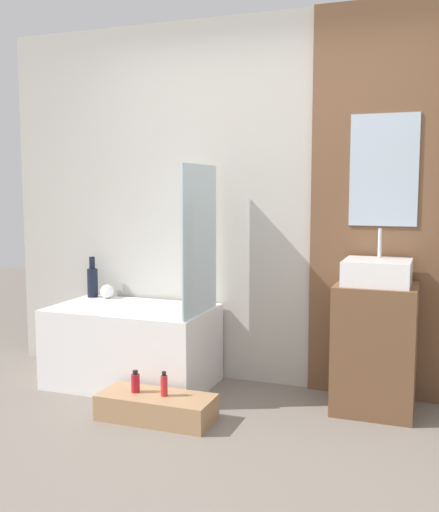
{
  "coord_description": "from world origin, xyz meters",
  "views": [
    {
      "loc": [
        1.12,
        -2.52,
        1.41
      ],
      "look_at": [
        -0.07,
        0.71,
        1.01
      ],
      "focal_mm": 42.0,
      "sensor_mm": 36.0,
      "label": 1
    }
  ],
  "objects_px": {
    "vase_tall_dark": "(93,281)",
    "bottle_soap_primary": "(135,382)",
    "bathtub": "(132,345)",
    "wooden_step_bench": "(156,407)",
    "vase_round_light": "(107,291)",
    "bottle_soap_secondary": "(164,385)",
    "sink": "(377,272)"
  },
  "relations": [
    {
      "from": "vase_tall_dark",
      "to": "bottle_soap_primary",
      "type": "distance_m",
      "value": 1.22
    },
    {
      "from": "bathtub",
      "to": "bottle_soap_primary",
      "type": "height_order",
      "value": "bathtub"
    },
    {
      "from": "bathtub",
      "to": "wooden_step_bench",
      "type": "xyz_separation_m",
      "value": [
        0.45,
        -0.54,
        -0.21
      ]
    },
    {
      "from": "vase_round_light",
      "to": "bottle_soap_secondary",
      "type": "height_order",
      "value": "vase_round_light"
    },
    {
      "from": "vase_round_light",
      "to": "bottle_soap_primary",
      "type": "bearing_deg",
      "value": -50.04
    },
    {
      "from": "vase_tall_dark",
      "to": "bottle_soap_secondary",
      "type": "height_order",
      "value": "vase_tall_dark"
    },
    {
      "from": "bathtub",
      "to": "bottle_soap_secondary",
      "type": "bearing_deg",
      "value": -46.83
    },
    {
      "from": "bathtub",
      "to": "bottle_soap_primary",
      "type": "distance_m",
      "value": 0.63
    },
    {
      "from": "sink",
      "to": "bottle_soap_secondary",
      "type": "relative_size",
      "value": 2.66
    },
    {
      "from": "bottle_soap_primary",
      "to": "wooden_step_bench",
      "type": "bearing_deg",
      "value": 0.0
    },
    {
      "from": "sink",
      "to": "vase_round_light",
      "type": "distance_m",
      "value": 2.04
    },
    {
      "from": "sink",
      "to": "vase_tall_dark",
      "type": "distance_m",
      "value": 2.17
    },
    {
      "from": "bathtub",
      "to": "bottle_soap_primary",
      "type": "bearing_deg",
      "value": -59.96
    },
    {
      "from": "sink",
      "to": "vase_round_light",
      "type": "relative_size",
      "value": 3.83
    },
    {
      "from": "sink",
      "to": "vase_tall_dark",
      "type": "xyz_separation_m",
      "value": [
        -2.16,
        0.16,
        -0.19
      ]
    },
    {
      "from": "vase_round_light",
      "to": "bottle_soap_primary",
      "type": "height_order",
      "value": "vase_round_light"
    },
    {
      "from": "bottle_soap_primary",
      "to": "vase_tall_dark",
      "type": "bearing_deg",
      "value": 134.86
    },
    {
      "from": "vase_tall_dark",
      "to": "wooden_step_bench",
      "type": "bearing_deg",
      "value": -40.43
    },
    {
      "from": "vase_round_light",
      "to": "vase_tall_dark",
      "type": "bearing_deg",
      "value": 174.79
    },
    {
      "from": "vase_round_light",
      "to": "wooden_step_bench",
      "type": "bearing_deg",
      "value": -44.46
    },
    {
      "from": "sink",
      "to": "bathtub",
      "type": "bearing_deg",
      "value": -176.94
    },
    {
      "from": "wooden_step_bench",
      "to": "bottle_soap_primary",
      "type": "xyz_separation_m",
      "value": [
        -0.14,
        0.0,
        0.14
      ]
    },
    {
      "from": "vase_tall_dark",
      "to": "bottle_soap_primary",
      "type": "relative_size",
      "value": 2.28
    },
    {
      "from": "vase_tall_dark",
      "to": "bottle_soap_secondary",
      "type": "bearing_deg",
      "value": -38.87
    },
    {
      "from": "sink",
      "to": "wooden_step_bench",
      "type": "bearing_deg",
      "value": -152.79
    },
    {
      "from": "bathtub",
      "to": "sink",
      "type": "bearing_deg",
      "value": 3.06
    },
    {
      "from": "vase_round_light",
      "to": "bottle_soap_secondary",
      "type": "relative_size",
      "value": 0.69
    },
    {
      "from": "bathtub",
      "to": "wooden_step_bench",
      "type": "distance_m",
      "value": 0.74
    },
    {
      "from": "bathtub",
      "to": "vase_tall_dark",
      "type": "height_order",
      "value": "vase_tall_dark"
    },
    {
      "from": "wooden_step_bench",
      "to": "vase_tall_dark",
      "type": "relative_size",
      "value": 2.26
    },
    {
      "from": "bathtub",
      "to": "bottle_soap_secondary",
      "type": "xyz_separation_m",
      "value": [
        0.51,
        -0.54,
        -0.06
      ]
    },
    {
      "from": "wooden_step_bench",
      "to": "sink",
      "type": "bearing_deg",
      "value": 27.21
    }
  ]
}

